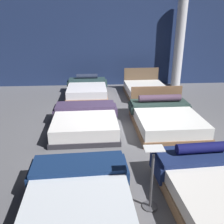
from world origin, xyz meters
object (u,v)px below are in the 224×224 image
at_px(bed_5, 146,90).
at_px(support_pillar, 179,45).
at_px(bed_0, 79,200).
at_px(price_sign, 151,186).
at_px(bed_2, 85,122).
at_px(bed_4, 87,90).
at_px(bed_3, 165,118).
at_px(bed_1, 217,190).

relative_size(bed_5, support_pillar, 0.57).
relative_size(bed_0, price_sign, 1.91).
bearing_deg(bed_2, bed_4, 89.56).
height_order(bed_2, bed_3, bed_3).
distance_m(bed_0, bed_5, 6.24).
height_order(price_sign, support_pillar, support_pillar).
relative_size(bed_3, bed_5, 1.09).
xyz_separation_m(bed_1, price_sign, (-1.07, -0.05, 0.17)).
height_order(bed_2, support_pillar, support_pillar).
relative_size(bed_0, bed_4, 0.98).
distance_m(bed_0, support_pillar, 8.26).
bearing_deg(bed_2, bed_3, -0.60).
bearing_deg(support_pillar, bed_0, -117.77).
distance_m(bed_2, support_pillar, 5.91).
xyz_separation_m(bed_0, bed_4, (-0.05, 5.89, 0.02)).
bearing_deg(support_pillar, bed_1, -102.95).
distance_m(bed_0, bed_3, 3.63).
bearing_deg(bed_0, price_sign, -0.78).
height_order(bed_0, bed_5, bed_5).
height_order(bed_1, bed_5, bed_5).
xyz_separation_m(bed_0, bed_1, (2.15, 0.08, 0.00)).
bearing_deg(bed_0, bed_3, 51.81).
distance_m(bed_1, bed_4, 6.21).
bearing_deg(bed_0, bed_4, 88.07).
bearing_deg(bed_0, bed_5, 66.98).
height_order(bed_3, bed_4, bed_3).
bearing_deg(bed_2, bed_5, 51.69).
bearing_deg(bed_0, bed_2, 87.80).
relative_size(bed_1, bed_3, 1.01).
relative_size(bed_1, bed_4, 1.10).
distance_m(bed_4, bed_5, 2.25).
distance_m(bed_2, bed_5, 3.66).
xyz_separation_m(bed_2, bed_4, (-0.04, 2.97, 0.02)).
bearing_deg(bed_1, bed_5, 86.33).
bearing_deg(bed_1, price_sign, 179.27).
bearing_deg(bed_2, bed_0, -90.98).
distance_m(bed_3, bed_4, 3.66).
bearing_deg(price_sign, bed_3, 70.37).
relative_size(bed_2, bed_4, 0.99).
bearing_deg(bed_4, price_sign, -79.92).
height_order(bed_0, bed_4, bed_4).
relative_size(bed_3, support_pillar, 0.63).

